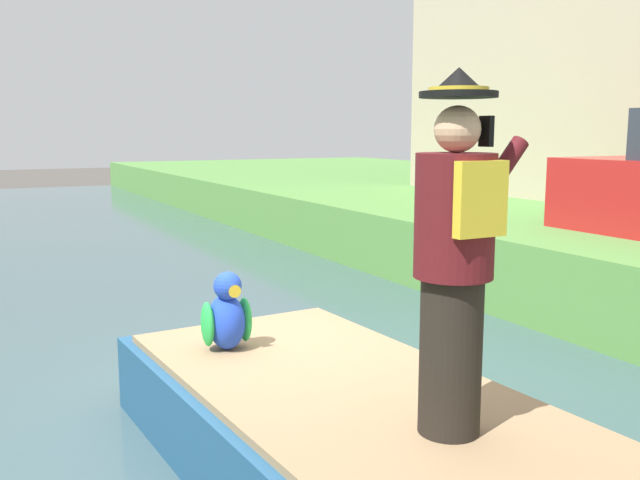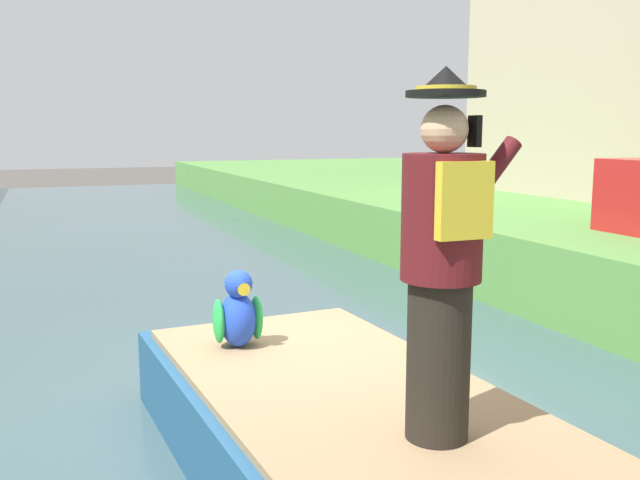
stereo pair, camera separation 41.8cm
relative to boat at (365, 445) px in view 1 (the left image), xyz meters
The scene contains 5 objects.
ground_plane 1.52m from the boat, 90.00° to the left, with size 80.00×80.00×0.00m, color #4C4742.
canal_water 1.51m from the boat, 90.00° to the left, with size 6.88×48.00×0.10m, color #3D565B.
boat is the anchor object (origin of this frame).
person_pirate 1.39m from the boat, 77.96° to the right, with size 0.61×0.42×1.85m.
parrot_plush 1.41m from the boat, 108.66° to the left, with size 0.36×0.34×0.57m.
Camera 1 is at (-2.05, -4.82, 2.26)m, focal length 39.20 mm.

